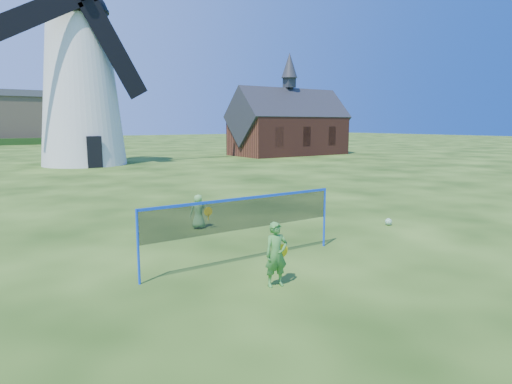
{
  "coord_description": "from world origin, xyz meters",
  "views": [
    {
      "loc": [
        -5.88,
        -8.53,
        3.21
      ],
      "look_at": [
        0.2,
        0.5,
        1.5
      ],
      "focal_mm": 30.66,
      "sensor_mm": 36.0,
      "label": 1
    }
  ],
  "objects": [
    {
      "name": "badminton_net",
      "position": [
        -0.63,
        -0.23,
        1.14
      ],
      "size": [
        5.05,
        0.05,
        1.55
      ],
      "color": "blue",
      "rests_on": "ground"
    },
    {
      "name": "chapel",
      "position": [
        22.31,
        27.29,
        2.89
      ],
      "size": [
        12.13,
        5.88,
        10.26
      ],
      "color": "brown",
      "rests_on": "ground"
    },
    {
      "name": "player_girl",
      "position": [
        -0.89,
        -1.83,
        0.65
      ],
      "size": [
        0.68,
        0.4,
        1.3
      ],
      "rotation": [
        0.0,
        0.0,
        -0.2
      ],
      "color": "#408937",
      "rests_on": "ground"
    },
    {
      "name": "windmill",
      "position": [
        2.11,
        27.36,
        6.63
      ],
      "size": [
        14.32,
        6.3,
        19.32
      ],
      "color": "silver",
      "rests_on": "ground"
    },
    {
      "name": "play_ball",
      "position": [
        5.22,
        0.39,
        0.11
      ],
      "size": [
        0.22,
        0.22,
        0.22
      ],
      "primitive_type": "sphere",
      "color": "green",
      "rests_on": "ground"
    },
    {
      "name": "ground",
      "position": [
        0.0,
        0.0,
        0.0
      ],
      "size": [
        220.0,
        220.0,
        0.0
      ],
      "primitive_type": "plane",
      "color": "black",
      "rests_on": "ground"
    },
    {
      "name": "player_boy",
      "position": [
        0.01,
        3.4,
        0.53
      ],
      "size": [
        0.67,
        0.52,
        1.06
      ],
      "rotation": [
        0.0,
        0.0,
        2.71
      ],
      "color": "#5FA54F",
      "rests_on": "ground"
    }
  ]
}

